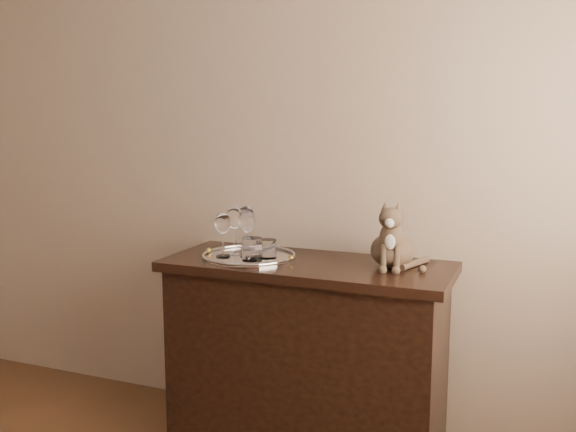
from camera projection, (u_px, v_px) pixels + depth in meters
name	position (u px, v px, depth m)	size (l,w,h in m)	color
wall_back	(214.00, 137.00, 3.10)	(4.00, 0.10, 2.70)	tan
sideboard	(307.00, 359.00, 2.74)	(1.20, 0.50, 0.85)	black
tray	(249.00, 257.00, 2.75)	(0.40, 0.40, 0.01)	silver
wine_glass_a	(235.00, 230.00, 2.79)	(0.08, 0.08, 0.21)	white
wine_glass_b	(246.00, 229.00, 2.81)	(0.08, 0.08, 0.21)	white
wine_glass_c	(223.00, 235.00, 2.72)	(0.07, 0.07, 0.19)	white
wine_glass_d	(247.00, 234.00, 2.73)	(0.07, 0.07, 0.20)	white
tumbler_a	(252.00, 249.00, 2.66)	(0.08, 0.08, 0.10)	white
tumbler_c	(268.00, 249.00, 2.70)	(0.07, 0.07, 0.08)	silver
cat	(393.00, 233.00, 2.57)	(0.27, 0.26, 0.28)	brown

